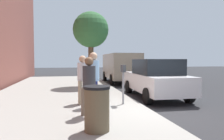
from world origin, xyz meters
The scene contains 10 objects.
ground_plane centered at (0.00, 0.00, 0.00)m, with size 80.00×80.00×0.00m, color #2B2B2D.
sidewalk_slab centered at (0.00, 3.00, 0.07)m, with size 28.00×6.00×0.15m, color gray.
parking_meter centered at (0.89, 0.65, 1.17)m, with size 0.36×0.12×1.41m.
pedestrian_at_meter centered at (0.77, 1.74, 1.25)m, with size 0.54×0.40×1.84m.
pedestrian_bystander centered at (-0.42, 2.01, 1.12)m, with size 0.36×0.45×1.67m.
parking_officer centered at (1.34, 2.06, 1.18)m, with size 0.47×0.38×1.75m.
parked_sedan_near centered at (2.58, -1.35, 0.89)m, with size 4.46×2.08×1.77m.
parked_van_far centered at (9.00, -1.35, 1.26)m, with size 5.27×2.26×2.18m.
street_tree centered at (6.20, 1.21, 3.48)m, with size 2.14×2.14×4.46m.
trash_bin centered at (-1.68, 1.96, 0.66)m, with size 0.59×0.59×1.01m.
Camera 1 is at (-6.18, 2.60, 1.75)m, focal length 32.94 mm.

